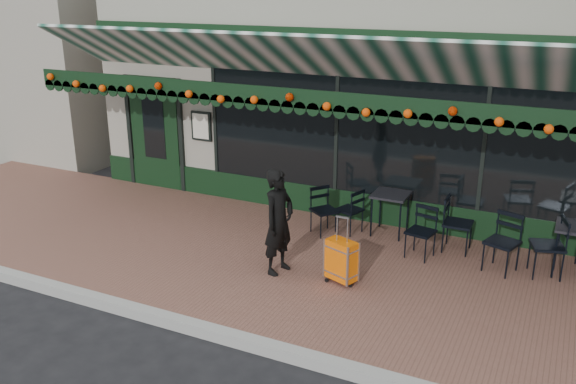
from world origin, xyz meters
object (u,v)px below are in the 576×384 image
at_px(chair_a_front, 502,243).
at_px(chair_b_left, 349,210).
at_px(chair_a_left, 547,246).
at_px(chair_b_right, 458,224).
at_px(suitcase, 341,261).
at_px(chair_solo, 325,211).
at_px(woman, 279,222).
at_px(cafe_table_b, 391,198).
at_px(chair_b_front, 421,233).

bearing_deg(chair_a_front, chair_b_left, -172.14).
distance_m(chair_a_left, chair_b_right, 1.31).
distance_m(suitcase, chair_a_left, 2.88).
xyz_separation_m(suitcase, chair_solo, (-0.86, 1.49, 0.07)).
distance_m(woman, chair_b_left, 1.87).
xyz_separation_m(chair_a_front, chair_b_left, (-2.43, 0.43, -0.05)).
relative_size(woman, suitcase, 1.58).
bearing_deg(chair_b_left, chair_solo, -35.90).
bearing_deg(chair_a_front, cafe_table_b, 178.43).
bearing_deg(chair_solo, cafe_table_b, -27.82).
bearing_deg(chair_b_front, suitcase, -110.45).
bearing_deg(chair_a_front, chair_b_front, -160.74).
relative_size(chair_a_front, chair_b_right, 0.99).
bearing_deg(chair_b_right, chair_solo, 96.34).
bearing_deg(cafe_table_b, suitcase, -92.85).
relative_size(chair_b_left, chair_b_right, 0.87).
bearing_deg(woman, suitcase, -75.42).
bearing_deg(chair_solo, chair_a_left, -54.02).
xyz_separation_m(suitcase, chair_a_left, (2.49, 1.43, 0.12)).
bearing_deg(cafe_table_b, woman, -116.78).
distance_m(woman, chair_solo, 1.59).
relative_size(chair_a_left, chair_a_front, 1.02).
bearing_deg(chair_solo, suitcase, -113.05).
bearing_deg(woman, chair_b_left, -1.66).
relative_size(suitcase, chair_solo, 1.22).
distance_m(woman, chair_a_front, 3.15).
xyz_separation_m(cafe_table_b, chair_solo, (-0.96, -0.45, -0.23)).
height_order(chair_a_front, chair_b_right, chair_b_right).
distance_m(chair_a_front, chair_b_right, 0.82).
distance_m(chair_b_right, chair_b_front, 0.65).
relative_size(chair_a_front, chair_solo, 1.10).
bearing_deg(chair_b_front, chair_b_right, 56.92).
bearing_deg(chair_solo, woman, -145.06).
relative_size(chair_a_left, chair_b_left, 1.16).
distance_m(woman, suitcase, 1.01).
height_order(cafe_table_b, chair_solo, chair_solo).
xyz_separation_m(chair_a_left, chair_b_front, (-1.72, -0.16, -0.05)).
height_order(suitcase, chair_solo, suitcase).
bearing_deg(chair_a_left, woman, -82.85).
distance_m(suitcase, chair_b_front, 1.49).
bearing_deg(chair_a_left, chair_b_right, -120.27).
distance_m(suitcase, chair_b_left, 1.81).
relative_size(woman, chair_solo, 1.93).
xyz_separation_m(chair_b_left, chair_b_front, (1.29, -0.46, 0.01)).
bearing_deg(chair_b_left, cafe_table_b, 127.49).
height_order(suitcase, chair_b_right, suitcase).
bearing_deg(chair_a_left, chair_b_left, -112.17).
xyz_separation_m(suitcase, chair_b_left, (-0.52, 1.73, 0.06)).
distance_m(woman, chair_b_right, 2.81).
bearing_deg(chair_b_front, woman, -130.93).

